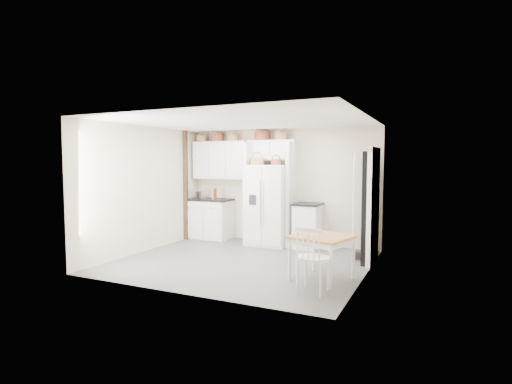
% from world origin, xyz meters
% --- Properties ---
extents(floor, '(4.50, 4.50, 0.00)m').
position_xyz_m(floor, '(0.00, 0.00, 0.00)').
color(floor, '#4E4E50').
rests_on(floor, ground).
extents(ceiling, '(4.50, 4.50, 0.00)m').
position_xyz_m(ceiling, '(0.00, 0.00, 2.60)').
color(ceiling, white).
rests_on(ceiling, wall_back).
extents(wall_back, '(4.50, 0.00, 4.50)m').
position_xyz_m(wall_back, '(0.00, 2.00, 1.30)').
color(wall_back, beige).
rests_on(wall_back, floor).
extents(wall_left, '(0.00, 4.00, 4.00)m').
position_xyz_m(wall_left, '(-2.25, 0.00, 1.30)').
color(wall_left, beige).
rests_on(wall_left, floor).
extents(wall_right, '(0.00, 4.00, 4.00)m').
position_xyz_m(wall_right, '(2.25, 0.00, 1.30)').
color(wall_right, beige).
rests_on(wall_right, floor).
extents(refrigerator, '(0.93, 0.75, 1.79)m').
position_xyz_m(refrigerator, '(-0.15, 1.61, 0.90)').
color(refrigerator, silver).
rests_on(refrigerator, floor).
extents(base_cab_left, '(1.00, 0.63, 0.93)m').
position_xyz_m(base_cab_left, '(-1.73, 1.70, 0.46)').
color(base_cab_left, silver).
rests_on(base_cab_left, floor).
extents(base_cab_right, '(0.53, 0.63, 0.93)m').
position_xyz_m(base_cab_right, '(0.74, 1.70, 0.46)').
color(base_cab_right, silver).
rests_on(base_cab_right, floor).
extents(dining_table, '(1.04, 1.04, 0.71)m').
position_xyz_m(dining_table, '(1.65, -0.48, 0.35)').
color(dining_table, '#9D632D').
rests_on(dining_table, floor).
extents(windsor_chair, '(0.51, 0.47, 1.00)m').
position_xyz_m(windsor_chair, '(1.71, -1.14, 0.50)').
color(windsor_chair, silver).
rests_on(windsor_chair, floor).
extents(counter_left, '(1.05, 0.68, 0.04)m').
position_xyz_m(counter_left, '(-1.73, 1.70, 0.95)').
color(counter_left, black).
rests_on(counter_left, base_cab_left).
extents(counter_right, '(0.57, 0.68, 0.04)m').
position_xyz_m(counter_right, '(0.74, 1.70, 0.95)').
color(counter_right, black).
rests_on(counter_right, base_cab_right).
extents(toaster, '(0.27, 0.19, 0.17)m').
position_xyz_m(toaster, '(-1.95, 1.61, 1.06)').
color(toaster, silver).
rests_on(toaster, counter_left).
extents(cookbook_red, '(0.07, 0.18, 0.26)m').
position_xyz_m(cookbook_red, '(-1.56, 1.62, 1.10)').
color(cookbook_red, maroon).
rests_on(cookbook_red, counter_left).
extents(cookbook_cream, '(0.07, 0.18, 0.26)m').
position_xyz_m(cookbook_cream, '(-1.57, 1.62, 1.10)').
color(cookbook_cream, silver).
rests_on(cookbook_cream, counter_left).
extents(basket_upper_a, '(0.28, 0.28, 0.16)m').
position_xyz_m(basket_upper_a, '(-2.04, 1.83, 2.43)').
color(basket_upper_a, brown).
rests_on(basket_upper_a, upper_cabinet).
extents(basket_upper_b, '(0.32, 0.32, 0.19)m').
position_xyz_m(basket_upper_b, '(-1.61, 1.83, 2.44)').
color(basket_upper_b, brown).
rests_on(basket_upper_b, upper_cabinet).
extents(basket_upper_c, '(0.27, 0.27, 0.16)m').
position_xyz_m(basket_upper_c, '(-1.17, 1.83, 2.43)').
color(basket_upper_c, brown).
rests_on(basket_upper_c, upper_cabinet).
extents(basket_bridge_a, '(0.36, 0.36, 0.20)m').
position_xyz_m(basket_bridge_a, '(-0.42, 1.83, 2.45)').
color(basket_bridge_a, brown).
rests_on(basket_bridge_a, bridge_cabinet).
extents(basket_bridge_b, '(0.29, 0.29, 0.17)m').
position_xyz_m(basket_bridge_b, '(0.05, 1.83, 2.43)').
color(basket_bridge_b, brown).
rests_on(basket_bridge_b, bridge_cabinet).
extents(basket_fridge_a, '(0.29, 0.29, 0.16)m').
position_xyz_m(basket_fridge_a, '(-0.39, 1.51, 1.87)').
color(basket_fridge_a, brown).
rests_on(basket_fridge_a, refrigerator).
extents(basket_fridge_b, '(0.22, 0.22, 0.12)m').
position_xyz_m(basket_fridge_b, '(0.06, 1.51, 1.85)').
color(basket_fridge_b, brown).
rests_on(basket_fridge_b, refrigerator).
extents(upper_cabinet, '(1.40, 0.34, 0.90)m').
position_xyz_m(upper_cabinet, '(-1.50, 1.83, 1.90)').
color(upper_cabinet, silver).
rests_on(upper_cabinet, wall_back).
extents(bridge_cabinet, '(1.12, 0.34, 0.45)m').
position_xyz_m(bridge_cabinet, '(-0.15, 1.83, 2.12)').
color(bridge_cabinet, silver).
rests_on(bridge_cabinet, wall_back).
extents(fridge_panel_left, '(0.08, 0.60, 2.30)m').
position_xyz_m(fridge_panel_left, '(-0.66, 1.70, 1.15)').
color(fridge_panel_left, silver).
rests_on(fridge_panel_left, floor).
extents(fridge_panel_right, '(0.08, 0.60, 2.30)m').
position_xyz_m(fridge_panel_right, '(0.36, 1.70, 1.15)').
color(fridge_panel_right, silver).
rests_on(fridge_panel_right, floor).
extents(trim_post, '(0.09, 0.09, 2.60)m').
position_xyz_m(trim_post, '(-2.20, 1.35, 1.30)').
color(trim_post, black).
rests_on(trim_post, floor).
extents(doorway_void, '(0.18, 0.85, 2.05)m').
position_xyz_m(doorway_void, '(2.16, 1.00, 1.02)').
color(doorway_void, black).
rests_on(doorway_void, floor).
extents(door_slab, '(0.21, 0.79, 2.05)m').
position_xyz_m(door_slab, '(1.80, 1.33, 1.02)').
color(door_slab, white).
rests_on(door_slab, floor).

